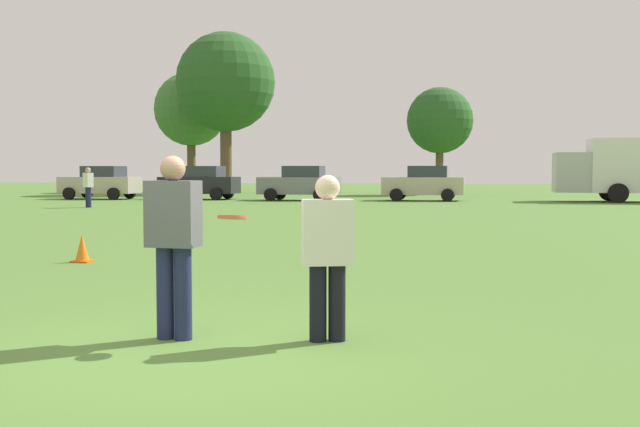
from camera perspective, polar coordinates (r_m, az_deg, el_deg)
ground_plane at (r=6.96m, az=-9.95°, el=-10.07°), size 170.03×170.03×0.00m
player_thrower at (r=7.32m, az=-10.85°, el=-1.66°), size 0.50×0.31×1.73m
player_defender at (r=7.12m, az=0.56°, el=-2.64°), size 0.52×0.39×1.55m
frisbee at (r=7.11m, az=-6.56°, el=-0.28°), size 0.27×0.27×0.06m
traffic_cone at (r=13.93m, az=-17.28°, el=-2.54°), size 0.32×0.32×0.48m
parked_car_near_left at (r=43.96m, az=-16.01°, el=2.24°), size 4.24×2.29×1.82m
parked_car_mid_left at (r=42.47m, az=-8.89°, el=2.30°), size 4.24×2.29×1.82m
parked_car_center at (r=40.41m, az=-1.48°, el=2.29°), size 4.24×2.29×1.82m
parked_car_mid_right at (r=40.39m, az=7.76°, el=2.26°), size 4.24×2.29×1.82m
bystander_sideline_watcher at (r=34.20m, az=-16.87°, el=2.05°), size 0.54×0.50×1.71m
tree_west_oak at (r=57.81m, az=-9.58°, el=7.63°), size 5.42×5.42×8.81m
tree_west_maple at (r=52.72m, az=-7.05°, el=9.63°), size 6.70×6.70×10.88m
tree_center_elm at (r=50.49m, az=8.91°, el=6.83°), size 4.28×4.28×6.96m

